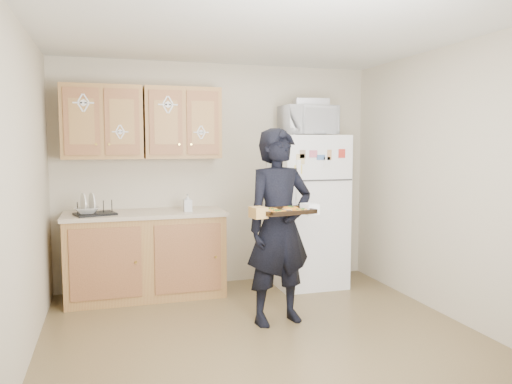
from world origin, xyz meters
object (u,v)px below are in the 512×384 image
person (279,227)px  baking_tray (285,212)px  dish_rack (95,207)px  microwave (308,121)px  refrigerator (307,211)px

person → baking_tray: 0.35m
dish_rack → person: bearing=-33.2°
dish_rack → microwave: bearing=-0.5°
refrigerator → dish_rack: bearing=-179.2°
person → microwave: 1.58m
microwave → dish_rack: 2.43m
baking_tray → dish_rack: 2.02m
person → dish_rack: 1.89m
refrigerator → microwave: size_ratio=2.92×
person → microwave: microwave is taller
microwave → dish_rack: (-2.27, 0.02, -0.89)m
refrigerator → dish_rack: size_ratio=4.53×
microwave → dish_rack: bearing=176.9°
refrigerator → person: person is taller
refrigerator → dish_rack: (-2.29, -0.03, 0.13)m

